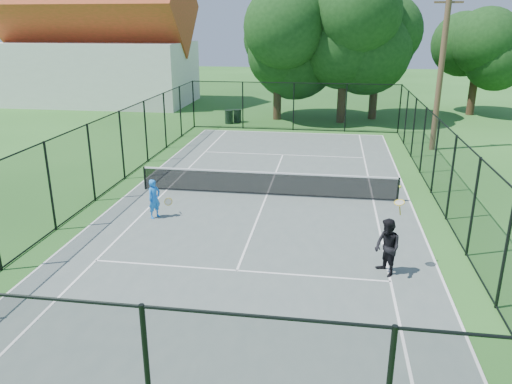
# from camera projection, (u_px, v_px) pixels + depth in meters

# --- Properties ---
(ground) EXTENTS (120.00, 120.00, 0.00)m
(ground) POSITION_uv_depth(u_px,v_px,m) (267.00, 197.00, 19.69)
(ground) COLOR #275B1F
(tennis_court) EXTENTS (11.00, 24.00, 0.06)m
(tennis_court) POSITION_uv_depth(u_px,v_px,m) (267.00, 196.00, 19.68)
(tennis_court) COLOR #52615C
(tennis_court) RESTS_ON ground
(tennis_net) EXTENTS (10.08, 0.08, 0.95)m
(tennis_net) POSITION_uv_depth(u_px,v_px,m) (267.00, 183.00, 19.50)
(tennis_net) COLOR black
(tennis_net) RESTS_ON tennis_court
(fence) EXTENTS (13.10, 26.10, 3.00)m
(fence) POSITION_uv_depth(u_px,v_px,m) (267.00, 160.00, 19.20)
(fence) COLOR black
(fence) RESTS_ON ground
(tree_near_left) EXTENTS (6.34, 6.34, 8.26)m
(tree_near_left) POSITION_uv_depth(u_px,v_px,m) (278.00, 45.00, 33.80)
(tree_near_left) COLOR #332114
(tree_near_left) RESTS_ON ground
(tree_near_mid) EXTENTS (6.71, 6.71, 8.78)m
(tree_near_mid) POSITION_uv_depth(u_px,v_px,m) (345.00, 40.00, 32.59)
(tree_near_mid) COLOR #332114
(tree_near_mid) RESTS_ON ground
(tree_near_right) EXTENTS (6.11, 6.11, 8.43)m
(tree_near_right) POSITION_uv_depth(u_px,v_px,m) (378.00, 41.00, 33.87)
(tree_near_right) COLOR #332114
(tree_near_right) RESTS_ON ground
(tree_far_right) EXTENTS (5.02, 5.02, 6.64)m
(tree_far_right) POSITION_uv_depth(u_px,v_px,m) (477.00, 58.00, 35.88)
(tree_far_right) COLOR #332114
(tree_far_right) RESTS_ON ground
(building) EXTENTS (15.30, 8.15, 11.87)m
(building) POSITION_uv_depth(u_px,v_px,m) (97.00, 43.00, 41.09)
(building) COLOR silver
(building) RESTS_ON ground
(trash_bin_left) EXTENTS (0.58, 0.58, 0.91)m
(trash_bin_left) POSITION_uv_depth(u_px,v_px,m) (229.00, 117.00, 33.79)
(trash_bin_left) COLOR black
(trash_bin_left) RESTS_ON ground
(trash_bin_right) EXTENTS (0.58, 0.58, 0.88)m
(trash_bin_right) POSITION_uv_depth(u_px,v_px,m) (237.00, 116.00, 34.22)
(trash_bin_right) COLOR black
(trash_bin_right) RESTS_ON ground
(utility_pole) EXTENTS (1.40, 0.30, 8.21)m
(utility_pole) POSITION_uv_depth(u_px,v_px,m) (441.00, 71.00, 25.66)
(utility_pole) COLOR #4C3823
(utility_pole) RESTS_ON ground
(player_blue) EXTENTS (0.85, 0.60, 1.37)m
(player_blue) POSITION_uv_depth(u_px,v_px,m) (154.00, 199.00, 17.21)
(player_blue) COLOR blue
(player_blue) RESTS_ON tennis_court
(player_black) EXTENTS (0.89, 1.16, 2.33)m
(player_black) POSITION_uv_depth(u_px,v_px,m) (387.00, 247.00, 13.24)
(player_black) COLOR black
(player_black) RESTS_ON tennis_court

